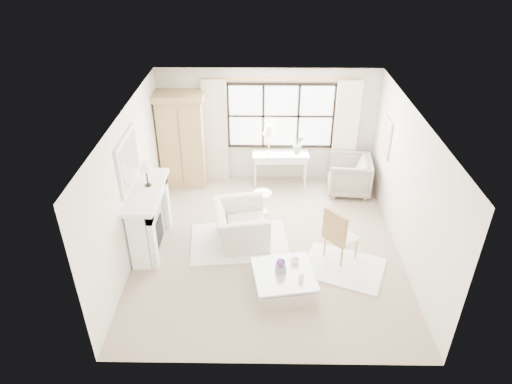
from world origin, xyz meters
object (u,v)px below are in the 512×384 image
(club_armchair, at_px, (241,225))
(coffee_table, at_px, (284,282))
(armoire, at_px, (182,139))
(console_table, at_px, (280,168))

(club_armchair, relative_size, coffee_table, 1.00)
(coffee_table, bearing_deg, armoire, 111.90)
(club_armchair, xyz_separation_m, coffee_table, (0.78, -1.40, -0.19))
(console_table, relative_size, club_armchair, 1.14)
(console_table, height_order, club_armchair, console_table)
(console_table, height_order, coffee_table, console_table)
(armoire, height_order, club_armchair, armoire)
(club_armchair, bearing_deg, armoire, 23.17)
(armoire, relative_size, console_table, 1.70)
(armoire, bearing_deg, console_table, -1.04)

